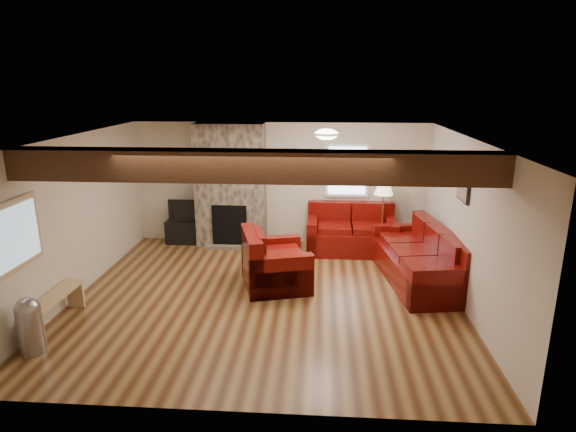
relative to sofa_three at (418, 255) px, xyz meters
name	(u,v)px	position (x,y,z in m)	size (l,w,h in m)	color
room	(266,221)	(-2.48, -0.83, 0.79)	(8.00, 8.00, 8.00)	#502C15
oak_beam	(253,166)	(-2.48, -2.08, 1.85)	(6.00, 0.36, 0.38)	#341C0F
chimney_breast	(231,187)	(-3.48, 1.66, 0.76)	(1.40, 0.67, 2.50)	#3C362E
back_window	(347,171)	(-1.13, 1.88, 1.09)	(0.90, 0.08, 1.10)	silver
hatch_window	(15,235)	(-5.44, -2.33, 0.99)	(0.08, 1.00, 0.90)	tan
ceiling_dome	(326,136)	(-1.58, 0.07, 1.98)	(0.40, 0.40, 0.18)	white
artwork_back	(288,162)	(-2.33, 1.88, 1.24)	(0.42, 0.06, 0.52)	black
artwork_right	(463,188)	(0.48, -0.53, 1.29)	(0.06, 0.55, 0.42)	black
sofa_three	(418,255)	(0.00, 0.00, 0.00)	(2.38, 1.00, 0.92)	#410904
loveseat	(351,229)	(-1.03, 1.40, 0.00)	(1.74, 1.00, 0.93)	#410904
armchair_red	(276,258)	(-2.37, -0.35, 0.01)	(1.16, 1.02, 0.94)	#410904
coffee_table	(282,276)	(-2.26, -0.44, -0.26)	(0.80, 0.80, 0.42)	#482F17
tv_cabinet	(190,231)	(-4.38, 1.70, -0.22)	(0.97, 0.39, 0.49)	black
television	(189,210)	(-4.38, 1.70, 0.26)	(0.81, 0.11, 0.47)	black
floor_lamp	(384,192)	(-0.43, 1.45, 0.76)	(0.37, 0.37, 1.42)	tan
pine_bench	(56,310)	(-5.31, -1.90, -0.24)	(0.27, 1.17, 0.44)	tan
pedal_bin	(30,326)	(-5.22, -2.65, -0.08)	(0.30, 0.30, 0.75)	#98989C
coal_bucket	(257,248)	(-2.88, 1.02, -0.31)	(0.33, 0.33, 0.31)	slate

